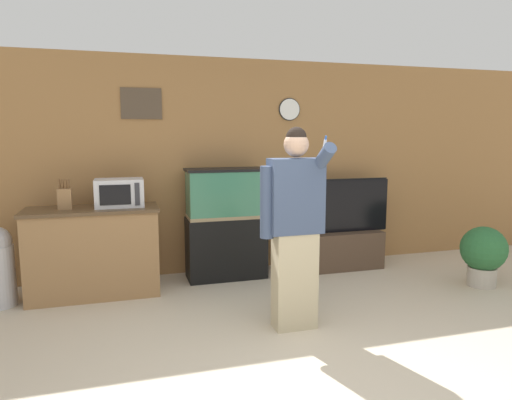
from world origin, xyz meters
TOP-DOWN VIEW (x-y plane):
  - wall_back_paneled at (-0.00, 3.02)m, footprint 10.00×0.08m
  - counter_island at (-1.48, 2.48)m, footprint 1.35×0.58m
  - microwave at (-1.20, 2.51)m, footprint 0.49×0.35m
  - knife_block at (-1.73, 2.49)m, footprint 0.14×0.11m
  - aquarium_on_stand at (-0.01, 2.68)m, footprint 0.92×0.42m
  - tv_on_stand at (1.38, 2.64)m, footprint 1.48×0.40m
  - person_standing at (0.25, 1.12)m, footprint 0.55×0.42m
  - potted_plant at (2.68, 1.56)m, footprint 0.50×0.50m

SIDE VIEW (x-z plane):
  - tv_on_stand at x=1.38m, z-range -0.23..0.92m
  - potted_plant at x=2.68m, z-range 0.04..0.72m
  - counter_island at x=-1.48m, z-range 0.00..0.94m
  - aquarium_on_stand at x=-0.01m, z-range 0.00..1.30m
  - person_standing at x=0.25m, z-range 0.04..1.79m
  - knife_block at x=-1.73m, z-range 0.89..1.20m
  - microwave at x=-1.20m, z-range 0.94..1.23m
  - wall_back_paneled at x=0.00m, z-range 0.00..2.60m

